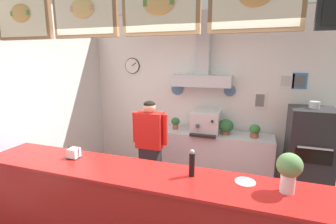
{
  "coord_description": "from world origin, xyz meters",
  "views": [
    {
      "loc": [
        0.9,
        -2.36,
        2.18
      ],
      "look_at": [
        -0.18,
        0.72,
        1.48
      ],
      "focal_mm": 26.74,
      "sensor_mm": 36.0,
      "label": 1
    }
  ],
  "objects": [
    {
      "name": "shop_worker",
      "position": [
        -0.54,
        0.94,
        0.85
      ],
      "size": [
        0.56,
        0.23,
        1.58
      ],
      "rotation": [
        0.0,
        0.0,
        3.16
      ],
      "color": "#232328",
      "rests_on": "ground_plane"
    },
    {
      "name": "back_wall_assembly",
      "position": [
        -0.0,
        2.13,
        1.64
      ],
      "size": [
        4.6,
        2.43,
        3.03
      ],
      "color": "#9E9E99",
      "rests_on": "ground_plane"
    },
    {
      "name": "condiment_plate",
      "position": [
        0.88,
        -0.12,
        1.07
      ],
      "size": [
        0.19,
        0.19,
        0.01
      ],
      "color": "white",
      "rests_on": "service_counter"
    },
    {
      "name": "potted_sage",
      "position": [
        -0.44,
        1.91,
        1.02
      ],
      "size": [
        0.16,
        0.16,
        0.22
      ],
      "color": "#9E563D",
      "rests_on": "back_prep_counter"
    },
    {
      "name": "potted_rosemary",
      "position": [
        0.48,
        1.89,
        1.04
      ],
      "size": [
        0.26,
        0.26,
        0.27
      ],
      "color": "#9E563D",
      "rests_on": "back_prep_counter"
    },
    {
      "name": "pizza_oven",
      "position": [
        1.73,
        1.67,
        0.74
      ],
      "size": [
        0.61,
        0.66,
        1.58
      ],
      "color": "#232326",
      "rests_on": "ground_plane"
    },
    {
      "name": "back_prep_counter",
      "position": [
        0.31,
        1.91,
        0.44
      ],
      "size": [
        1.94,
        0.55,
        0.9
      ],
      "color": "silver",
      "rests_on": "ground_plane"
    },
    {
      "name": "basil_vase",
      "position": [
        1.22,
        -0.18,
        1.26
      ],
      "size": [
        0.21,
        0.21,
        0.35
      ],
      "color": "silver",
      "rests_on": "service_counter"
    },
    {
      "name": "left_wall_with_window",
      "position": [
        -2.3,
        -0.01,
        1.51
      ],
      "size": [
        0.15,
        4.61,
        3.03
      ],
      "color": "silver",
      "rests_on": "ground_plane"
    },
    {
      "name": "service_counter",
      "position": [
        0.0,
        -0.24,
        0.53
      ],
      "size": [
        4.0,
        0.62,
        1.06
      ],
      "color": "#B21916",
      "rests_on": "ground_plane"
    },
    {
      "name": "espresso_machine",
      "position": [
        0.13,
        1.88,
        1.09
      ],
      "size": [
        0.49,
        0.55,
        0.39
      ],
      "color": "silver",
      "rests_on": "back_prep_counter"
    },
    {
      "name": "potted_oregano",
      "position": [
        0.95,
        1.87,
        1.02
      ],
      "size": [
        0.17,
        0.17,
        0.22
      ],
      "color": "#9E563D",
      "rests_on": "back_prep_counter"
    },
    {
      "name": "pepper_grinder",
      "position": [
        0.38,
        -0.16,
        1.19
      ],
      "size": [
        0.06,
        0.06,
        0.27
      ],
      "color": "black",
      "rests_on": "service_counter"
    },
    {
      "name": "napkin_holder",
      "position": [
        -1.02,
        -0.16,
        1.11
      ],
      "size": [
        0.14,
        0.13,
        0.13
      ],
      "color": "#262628",
      "rests_on": "service_counter"
    }
  ]
}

